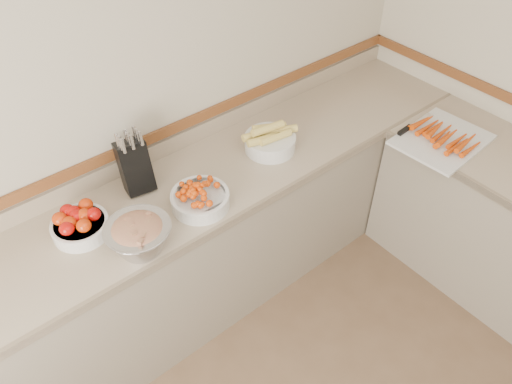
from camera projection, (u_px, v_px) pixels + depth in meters
back_wall at (115, 107)px, 2.41m from camera, size 4.00×0.00×4.00m
counter_back at (171, 260)px, 2.80m from camera, size 4.00×0.65×1.08m
knife_block at (135, 165)px, 2.49m from camera, size 0.17×0.20×0.35m
tomato_bowl at (79, 223)px, 2.31m from camera, size 0.27×0.27×0.13m
cherry_tomato_bowl at (200, 198)px, 2.45m from camera, size 0.29×0.29×0.16m
corn_bowl at (270, 140)px, 2.78m from camera, size 0.32×0.29×0.17m
rhubarb_bowl at (139, 236)px, 2.22m from camera, size 0.30×0.30×0.17m
cutting_board at (442, 137)px, 2.86m from camera, size 0.55×0.44×0.07m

